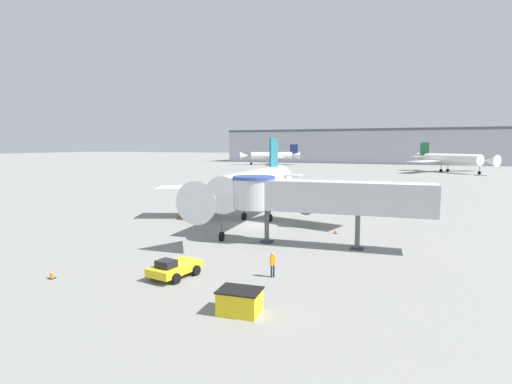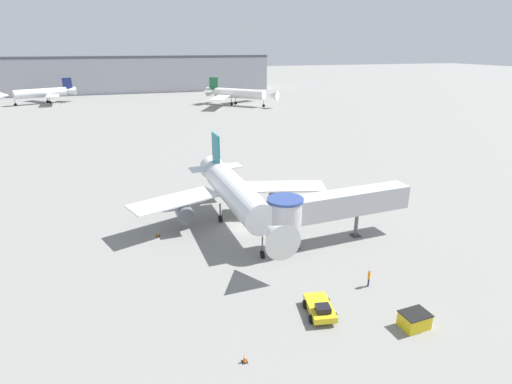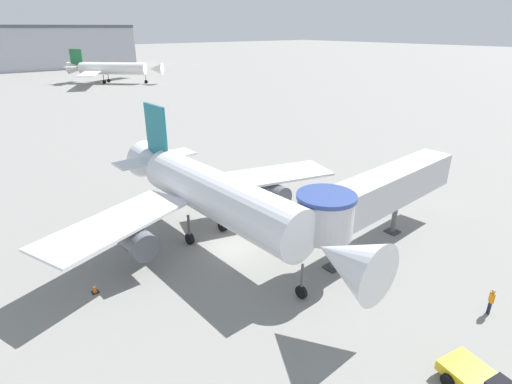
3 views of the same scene
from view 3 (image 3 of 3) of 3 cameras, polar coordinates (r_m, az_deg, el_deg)
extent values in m
plane|color=gray|center=(33.15, -3.73, -7.89)|extent=(800.00, 800.00, 0.00)
cylinder|color=silver|center=(31.28, -5.17, -0.66)|extent=(4.65, 17.51, 3.76)
cone|color=silver|center=(23.54, 13.00, -9.54)|extent=(3.97, 4.32, 3.76)
cone|color=silver|center=(39.32, -13.83, 3.68)|extent=(4.05, 5.83, 3.76)
cube|color=silver|center=(30.20, -19.44, -4.21)|extent=(12.18, 8.12, 0.22)
cube|color=silver|center=(37.64, 2.12, 2.43)|extent=(12.12, 7.14, 0.22)
cube|color=#19707F|center=(38.16, -14.10, 8.39)|extent=(0.42, 3.53, 4.89)
cube|color=silver|center=(39.36, -14.11, 4.68)|extent=(7.86, 2.86, 0.18)
cylinder|color=#565960|center=(30.24, -16.82, -6.57)|extent=(2.25, 3.63, 2.07)
cylinder|color=#565960|center=(36.86, 2.10, -0.16)|extent=(2.25, 3.63, 2.07)
cylinder|color=#4C4C51|center=(26.88, 6.58, -12.16)|extent=(0.18, 0.18, 2.16)
cylinder|color=black|center=(27.51, 6.48, -14.01)|extent=(0.31, 0.91, 0.90)
cylinder|color=#4C4C51|center=(33.35, -9.56, -4.98)|extent=(0.22, 0.22, 2.16)
cylinder|color=black|center=(33.86, -9.44, -6.61)|extent=(0.45, 0.92, 0.90)
cylinder|color=#4C4C51|center=(35.00, -4.87, -3.35)|extent=(0.22, 0.22, 2.16)
cylinder|color=black|center=(35.49, -4.81, -4.92)|extent=(0.45, 0.92, 0.90)
cube|color=#B7B7BC|center=(34.16, 18.46, 0.62)|extent=(16.50, 3.71, 2.80)
cylinder|color=#B7B7BC|center=(27.81, 9.83, -3.57)|extent=(3.90, 3.90, 2.80)
cylinder|color=navy|center=(27.17, 10.05, -0.63)|extent=(4.10, 4.10, 0.30)
cylinder|color=#56565B|center=(30.17, 11.02, -8.01)|extent=(0.44, 0.44, 3.29)
cube|color=#333338|center=(30.99, 10.81, -10.53)|extent=(1.10, 1.10, 0.12)
cylinder|color=#56565B|center=(36.67, 19.19, -3.16)|extent=(0.44, 0.44, 3.29)
cube|color=#333338|center=(37.35, 18.88, -5.35)|extent=(1.10, 1.10, 0.12)
cube|color=yellow|center=(24.27, 29.59, -22.72)|extent=(2.67, 4.13, 0.56)
cylinder|color=black|center=(24.13, 25.76, -23.09)|extent=(0.45, 0.77, 0.73)
cylinder|color=black|center=(25.50, 28.78, -20.88)|extent=(0.45, 0.77, 0.73)
cube|color=black|center=(30.12, -21.98, -13.13)|extent=(0.45, 0.45, 0.04)
cone|color=orange|center=(29.91, -22.08, -12.54)|extent=(0.31, 0.31, 0.71)
cylinder|color=white|center=(29.87, -22.11, -12.41)|extent=(0.17, 0.17, 0.08)
cube|color=black|center=(38.24, 9.32, -3.76)|extent=(0.38, 0.38, 0.04)
cone|color=orange|center=(38.10, 9.35, -3.33)|extent=(0.26, 0.26, 0.60)
cylinder|color=white|center=(38.07, 9.36, -3.23)|extent=(0.14, 0.14, 0.07)
cylinder|color=#1E2338|center=(29.86, 30.40, -14.18)|extent=(0.13, 0.13, 0.88)
cylinder|color=#1E2338|center=(30.00, 30.28, -13.98)|extent=(0.13, 0.13, 0.88)
cube|color=orange|center=(29.51, 30.64, -12.84)|extent=(0.39, 0.39, 0.69)
sphere|color=tan|center=(29.26, 30.83, -12.08)|extent=(0.24, 0.24, 0.24)
cylinder|color=white|center=(140.10, -19.79, 16.28)|extent=(17.84, 17.43, 3.71)
cone|color=white|center=(134.77, -14.11, 16.70)|extent=(5.52, 5.51, 3.71)
cone|color=white|center=(145.52, -24.20, 15.85)|extent=(6.58, 6.54, 3.71)
cube|color=white|center=(133.03, -22.70, 15.33)|extent=(11.14, 15.89, 0.22)
cube|color=white|center=(150.00, -19.29, 16.43)|extent=(15.80, 11.52, 0.22)
cube|color=#1E6638|center=(145.14, -24.31, 17.16)|extent=(3.05, 2.96, 4.83)
cube|color=white|center=(145.60, -24.34, 16.09)|extent=(9.24, 9.42, 0.18)
cylinder|color=#4C4C51|center=(136.31, -15.48, 15.38)|extent=(0.18, 0.18, 2.13)
cylinder|color=black|center=(136.44, -15.43, 14.94)|extent=(0.97, 0.95, 1.10)
cylinder|color=#4C4C51|center=(140.03, -20.93, 14.92)|extent=(0.22, 0.22, 2.13)
cylinder|color=black|center=(140.15, -20.87, 14.49)|extent=(1.07, 1.05, 1.10)
cylinder|color=#4C4C51|center=(143.02, -20.34, 15.13)|extent=(0.22, 0.22, 2.13)
cylinder|color=black|center=(143.14, -20.28, 14.70)|extent=(1.07, 1.05, 1.10)
camera|label=1|loc=(38.84, 78.38, -7.08)|focal=28.00mm
camera|label=2|loc=(22.73, 135.13, -1.59)|focal=28.00mm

